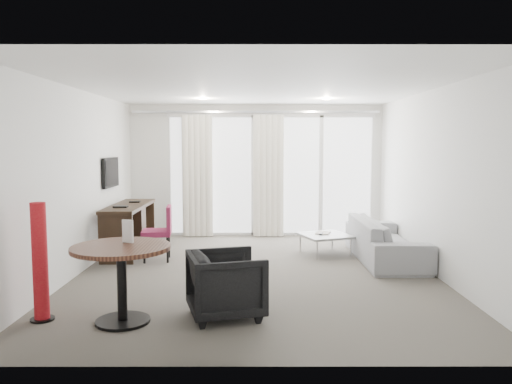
{
  "coord_description": "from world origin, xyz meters",
  "views": [
    {
      "loc": [
        -0.01,
        -6.96,
        1.83
      ],
      "look_at": [
        0.0,
        0.6,
        1.1
      ],
      "focal_mm": 35.0,
      "sensor_mm": 36.0,
      "label": 1
    }
  ],
  "objects_px": {
    "red_lamp": "(40,262)",
    "desk_chair": "(157,233)",
    "rattan_chair_b": "(316,206)",
    "coffee_table": "(325,244)",
    "rattan_chair_a": "(275,207)",
    "sofa": "(385,239)",
    "desk": "(129,229)",
    "round_table": "(122,284)",
    "tub_armchair": "(226,284)"
  },
  "relations": [
    {
      "from": "red_lamp",
      "to": "coffee_table",
      "type": "distance_m",
      "value": 4.61
    },
    {
      "from": "round_table",
      "to": "tub_armchair",
      "type": "bearing_deg",
      "value": 9.6
    },
    {
      "from": "tub_armchair",
      "to": "rattan_chair_a",
      "type": "xyz_separation_m",
      "value": [
        0.75,
        6.21,
        0.04
      ]
    },
    {
      "from": "desk",
      "to": "rattan_chair_b",
      "type": "distance_m",
      "value": 4.98
    },
    {
      "from": "desk",
      "to": "rattan_chair_b",
      "type": "bearing_deg",
      "value": 44.15
    },
    {
      "from": "desk_chair",
      "to": "rattan_chair_a",
      "type": "distance_m",
      "value": 4.16
    },
    {
      "from": "rattan_chair_b",
      "to": "desk_chair",
      "type": "bearing_deg",
      "value": -105.86
    },
    {
      "from": "red_lamp",
      "to": "sofa",
      "type": "distance_m",
      "value": 5.08
    },
    {
      "from": "red_lamp",
      "to": "tub_armchair",
      "type": "height_order",
      "value": "red_lamp"
    },
    {
      "from": "desk_chair",
      "to": "rattan_chair_a",
      "type": "bearing_deg",
      "value": 55.06
    },
    {
      "from": "desk",
      "to": "red_lamp",
      "type": "xyz_separation_m",
      "value": [
        -0.1,
        -3.22,
        0.21
      ]
    },
    {
      "from": "round_table",
      "to": "tub_armchair",
      "type": "height_order",
      "value": "round_table"
    },
    {
      "from": "red_lamp",
      "to": "rattan_chair_b",
      "type": "height_order",
      "value": "red_lamp"
    },
    {
      "from": "rattan_chair_b",
      "to": "sofa",
      "type": "bearing_deg",
      "value": -60.44
    },
    {
      "from": "desk",
      "to": "sofa",
      "type": "relative_size",
      "value": 0.78
    },
    {
      "from": "round_table",
      "to": "sofa",
      "type": "distance_m",
      "value": 4.41
    },
    {
      "from": "sofa",
      "to": "coffee_table",
      "type": "bearing_deg",
      "value": 66.51
    },
    {
      "from": "desk_chair",
      "to": "sofa",
      "type": "xyz_separation_m",
      "value": [
        3.61,
        0.04,
        -0.11
      ]
    },
    {
      "from": "red_lamp",
      "to": "round_table",
      "type": "bearing_deg",
      "value": -4.57
    },
    {
      "from": "sofa",
      "to": "rattan_chair_a",
      "type": "relative_size",
      "value": 2.83
    },
    {
      "from": "desk_chair",
      "to": "rattan_chair_b",
      "type": "distance_m",
      "value": 5.02
    },
    {
      "from": "desk",
      "to": "coffee_table",
      "type": "bearing_deg",
      "value": -2.07
    },
    {
      "from": "rattan_chair_b",
      "to": "red_lamp",
      "type": "bearing_deg",
      "value": -97.9
    },
    {
      "from": "round_table",
      "to": "sofa",
      "type": "xyz_separation_m",
      "value": [
        3.42,
        2.78,
        -0.08
      ]
    },
    {
      "from": "round_table",
      "to": "tub_armchair",
      "type": "xyz_separation_m",
      "value": [
        1.06,
        0.18,
        -0.05
      ]
    },
    {
      "from": "red_lamp",
      "to": "desk_chair",
      "type": "bearing_deg",
      "value": 75.83
    },
    {
      "from": "desk",
      "to": "round_table",
      "type": "height_order",
      "value": "desk"
    },
    {
      "from": "rattan_chair_a",
      "to": "rattan_chair_b",
      "type": "distance_m",
      "value": 1.07
    },
    {
      "from": "desk",
      "to": "desk_chair",
      "type": "xyz_separation_m",
      "value": [
        0.57,
        -0.55,
        0.03
      ]
    },
    {
      "from": "coffee_table",
      "to": "rattan_chair_b",
      "type": "bearing_deg",
      "value": 85.36
    },
    {
      "from": "red_lamp",
      "to": "rattan_chair_a",
      "type": "relative_size",
      "value": 1.58
    },
    {
      "from": "red_lamp",
      "to": "tub_armchair",
      "type": "relative_size",
      "value": 1.61
    },
    {
      "from": "desk_chair",
      "to": "coffee_table",
      "type": "height_order",
      "value": "desk_chair"
    },
    {
      "from": "desk",
      "to": "tub_armchair",
      "type": "bearing_deg",
      "value": -59.82
    },
    {
      "from": "coffee_table",
      "to": "desk_chair",
      "type": "bearing_deg",
      "value": -170.89
    },
    {
      "from": "desk_chair",
      "to": "round_table",
      "type": "height_order",
      "value": "desk_chair"
    },
    {
      "from": "desk",
      "to": "red_lamp",
      "type": "bearing_deg",
      "value": -91.84
    },
    {
      "from": "round_table",
      "to": "coffee_table",
      "type": "distance_m",
      "value": 4.06
    },
    {
      "from": "desk_chair",
      "to": "red_lamp",
      "type": "distance_m",
      "value": 2.76
    },
    {
      "from": "red_lamp",
      "to": "rattan_chair_a",
      "type": "distance_m",
      "value": 6.86
    },
    {
      "from": "desk_chair",
      "to": "sofa",
      "type": "height_order",
      "value": "desk_chair"
    },
    {
      "from": "red_lamp",
      "to": "rattan_chair_b",
      "type": "relative_size",
      "value": 1.68
    },
    {
      "from": "red_lamp",
      "to": "desk",
      "type": "bearing_deg",
      "value": 88.16
    },
    {
      "from": "coffee_table",
      "to": "rattan_chair_b",
      "type": "xyz_separation_m",
      "value": [
        0.29,
        3.59,
        0.2
      ]
    },
    {
      "from": "desk",
      "to": "tub_armchair",
      "type": "distance_m",
      "value": 3.6
    },
    {
      "from": "desk",
      "to": "rattan_chair_b",
      "type": "xyz_separation_m",
      "value": [
        3.57,
        3.47,
        -0.04
      ]
    },
    {
      "from": "coffee_table",
      "to": "rattan_chair_a",
      "type": "distance_m",
      "value": 3.3
    },
    {
      "from": "desk",
      "to": "rattan_chair_a",
      "type": "distance_m",
      "value": 4.02
    },
    {
      "from": "tub_armchair",
      "to": "sofa",
      "type": "distance_m",
      "value": 3.52
    },
    {
      "from": "desk",
      "to": "coffee_table",
      "type": "height_order",
      "value": "desk"
    }
  ]
}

